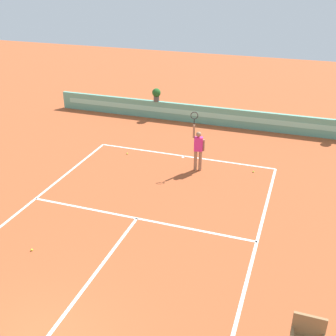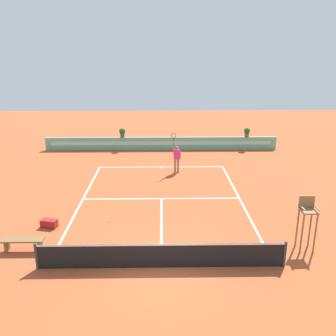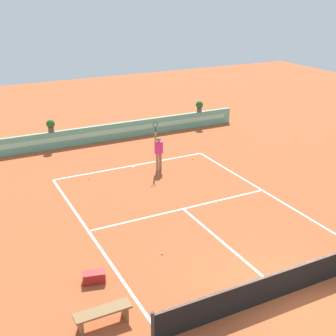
{
  "view_description": "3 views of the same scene",
  "coord_description": "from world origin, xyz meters",
  "px_view_note": "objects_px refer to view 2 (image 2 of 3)",
  "views": [
    {
      "loc": [
        4.96,
        -4.62,
        7.85
      ],
      "look_at": [
        0.39,
        8.56,
        1.0
      ],
      "focal_mm": 44.28,
      "sensor_mm": 36.0,
      "label": 1
    },
    {
      "loc": [
        0.04,
        -11.39,
        7.41
      ],
      "look_at": [
        0.39,
        8.56,
        1.0
      ],
      "focal_mm": 39.1,
      "sensor_mm": 36.0,
      "label": 2
    },
    {
      "loc": [
        -8.29,
        -8.49,
        8.7
      ],
      "look_at": [
        0.39,
        8.56,
        1.0
      ],
      "focal_mm": 48.71,
      "sensor_mm": 36.0,
      "label": 3
    }
  ],
  "objects_px": {
    "umpire_chair": "(307,217)",
    "tennis_ball_near_baseline": "(122,170)",
    "bench_courtside": "(23,242)",
    "potted_plant_far_right": "(247,132)",
    "gear_bag": "(49,223)",
    "potted_plant_left": "(122,132)",
    "tennis_ball_by_sideline": "(110,221)",
    "tennis_ball_mid_court": "(211,169)",
    "tennis_player": "(177,157)"
  },
  "relations": [
    {
      "from": "tennis_ball_near_baseline",
      "to": "potted_plant_far_right",
      "type": "xyz_separation_m",
      "value": [
        9.2,
        5.16,
        1.38
      ]
    },
    {
      "from": "bench_courtside",
      "to": "gear_bag",
      "type": "height_order",
      "value": "bench_courtside"
    },
    {
      "from": "tennis_ball_near_baseline",
      "to": "tennis_ball_by_sideline",
      "type": "relative_size",
      "value": 1.0
    },
    {
      "from": "bench_courtside",
      "to": "tennis_ball_mid_court",
      "type": "height_order",
      "value": "bench_courtside"
    },
    {
      "from": "bench_courtside",
      "to": "tennis_player",
      "type": "height_order",
      "value": "tennis_player"
    },
    {
      "from": "tennis_ball_mid_court",
      "to": "potted_plant_left",
      "type": "xyz_separation_m",
      "value": [
        -6.27,
        5.13,
        1.38
      ]
    },
    {
      "from": "tennis_ball_mid_court",
      "to": "potted_plant_left",
      "type": "bearing_deg",
      "value": 140.72
    },
    {
      "from": "tennis_ball_by_sideline",
      "to": "bench_courtside",
      "type": "bearing_deg",
      "value": -140.82
    },
    {
      "from": "tennis_player",
      "to": "tennis_ball_near_baseline",
      "type": "relative_size",
      "value": 38.01
    },
    {
      "from": "tennis_player",
      "to": "tennis_ball_mid_court",
      "type": "xyz_separation_m",
      "value": [
        2.29,
        0.55,
        -1.02
      ]
    },
    {
      "from": "tennis_ball_by_sideline",
      "to": "potted_plant_far_right",
      "type": "xyz_separation_m",
      "value": [
        9.0,
        12.7,
        1.38
      ]
    },
    {
      "from": "umpire_chair",
      "to": "tennis_ball_near_baseline",
      "type": "xyz_separation_m",
      "value": [
        -8.13,
        9.96,
        -1.31
      ]
    },
    {
      "from": "umpire_chair",
      "to": "tennis_ball_mid_court",
      "type": "relative_size",
      "value": 31.47
    },
    {
      "from": "umpire_chair",
      "to": "tennis_player",
      "type": "relative_size",
      "value": 0.83
    },
    {
      "from": "gear_bag",
      "to": "potted_plant_left",
      "type": "bearing_deg",
      "value": 81.7
    },
    {
      "from": "tennis_player",
      "to": "tennis_ball_by_sideline",
      "type": "relative_size",
      "value": 38.01
    },
    {
      "from": "bench_courtside",
      "to": "tennis_ball_by_sideline",
      "type": "xyz_separation_m",
      "value": [
        3.0,
        2.44,
        -0.34
      ]
    },
    {
      "from": "tennis_ball_near_baseline",
      "to": "potted_plant_far_right",
      "type": "bearing_deg",
      "value": 29.31
    },
    {
      "from": "tennis_ball_near_baseline",
      "to": "potted_plant_far_right",
      "type": "height_order",
      "value": "potted_plant_far_right"
    },
    {
      "from": "umpire_chair",
      "to": "gear_bag",
      "type": "distance_m",
      "value": 10.77
    },
    {
      "from": "bench_courtside",
      "to": "tennis_ball_mid_court",
      "type": "relative_size",
      "value": 23.53
    },
    {
      "from": "bench_courtside",
      "to": "tennis_ball_mid_court",
      "type": "bearing_deg",
      "value": 49.4
    },
    {
      "from": "tennis_ball_near_baseline",
      "to": "tennis_ball_mid_court",
      "type": "bearing_deg",
      "value": 0.36
    },
    {
      "from": "gear_bag",
      "to": "tennis_ball_mid_court",
      "type": "xyz_separation_m",
      "value": [
        8.19,
        8.03,
        -0.15
      ]
    },
    {
      "from": "gear_bag",
      "to": "potted_plant_left",
      "type": "height_order",
      "value": "potted_plant_left"
    },
    {
      "from": "gear_bag",
      "to": "tennis_player",
      "type": "height_order",
      "value": "tennis_player"
    },
    {
      "from": "umpire_chair",
      "to": "tennis_ball_by_sideline",
      "type": "bearing_deg",
      "value": 163.0
    },
    {
      "from": "tennis_player",
      "to": "potted_plant_left",
      "type": "xyz_separation_m",
      "value": [
        -3.98,
        5.68,
        0.36
      ]
    },
    {
      "from": "tennis_ball_near_baseline",
      "to": "umpire_chair",
      "type": "bearing_deg",
      "value": -50.8
    },
    {
      "from": "tennis_ball_by_sideline",
      "to": "umpire_chair",
      "type": "bearing_deg",
      "value": -17.0
    },
    {
      "from": "bench_courtside",
      "to": "potted_plant_far_right",
      "type": "height_order",
      "value": "potted_plant_far_right"
    },
    {
      "from": "bench_courtside",
      "to": "tennis_player",
      "type": "bearing_deg",
      "value": 56.39
    },
    {
      "from": "tennis_ball_mid_court",
      "to": "tennis_ball_by_sideline",
      "type": "xyz_separation_m",
      "value": [
        -5.59,
        -7.58,
        0.0
      ]
    },
    {
      "from": "umpire_chair",
      "to": "potted_plant_far_right",
      "type": "xyz_separation_m",
      "value": [
        1.07,
        15.13,
        0.07
      ]
    },
    {
      "from": "gear_bag",
      "to": "potted_plant_left",
      "type": "xyz_separation_m",
      "value": [
        1.92,
        13.16,
        1.23
      ]
    },
    {
      "from": "tennis_ball_by_sideline",
      "to": "potted_plant_far_right",
      "type": "bearing_deg",
      "value": 54.69
    },
    {
      "from": "tennis_ball_mid_court",
      "to": "tennis_ball_by_sideline",
      "type": "relative_size",
      "value": 1.0
    },
    {
      "from": "umpire_chair",
      "to": "bench_courtside",
      "type": "xyz_separation_m",
      "value": [
        -10.92,
        -0.02,
        -0.97
      ]
    },
    {
      "from": "tennis_player",
      "to": "potted_plant_left",
      "type": "distance_m",
      "value": 6.94
    },
    {
      "from": "bench_courtside",
      "to": "tennis_ball_by_sideline",
      "type": "distance_m",
      "value": 3.88
    },
    {
      "from": "tennis_ball_by_sideline",
      "to": "tennis_player",
      "type": "bearing_deg",
      "value": 64.86
    },
    {
      "from": "tennis_player",
      "to": "potted_plant_left",
      "type": "relative_size",
      "value": 3.57
    },
    {
      "from": "bench_courtside",
      "to": "potted_plant_far_right",
      "type": "xyz_separation_m",
      "value": [
        11.99,
        15.14,
        1.04
      ]
    },
    {
      "from": "tennis_player",
      "to": "tennis_ball_by_sideline",
      "type": "distance_m",
      "value": 7.83
    },
    {
      "from": "gear_bag",
      "to": "tennis_ball_by_sideline",
      "type": "bearing_deg",
      "value": 9.9
    },
    {
      "from": "gear_bag",
      "to": "tennis_ball_by_sideline",
      "type": "distance_m",
      "value": 2.64
    },
    {
      "from": "gear_bag",
      "to": "tennis_ball_mid_court",
      "type": "bearing_deg",
      "value": 44.44
    },
    {
      "from": "umpire_chair",
      "to": "potted_plant_far_right",
      "type": "relative_size",
      "value": 2.96
    },
    {
      "from": "umpire_chair",
      "to": "tennis_ball_near_baseline",
      "type": "distance_m",
      "value": 12.92
    },
    {
      "from": "bench_courtside",
      "to": "tennis_ball_by_sideline",
      "type": "relative_size",
      "value": 23.53
    }
  ]
}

